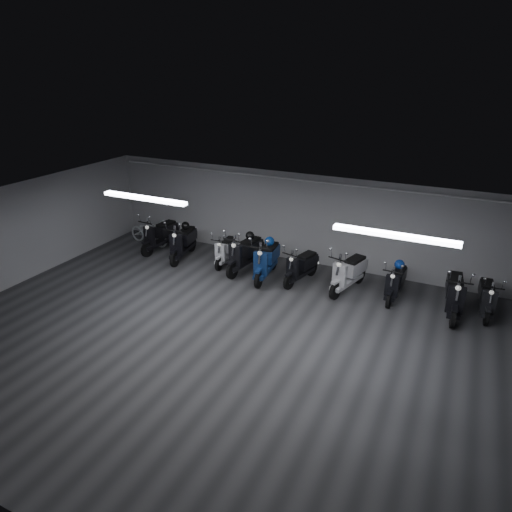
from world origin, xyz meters
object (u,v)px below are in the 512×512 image
at_px(scooter_6, 349,267).
at_px(scooter_8, 455,288).
at_px(scooter_4, 266,255).
at_px(helmet_1, 399,264).
at_px(scooter_0, 160,230).
at_px(scooter_1, 183,237).
at_px(scooter_5, 301,262).
at_px(bicycle, 148,230).
at_px(helmet_3, 250,236).
at_px(helmet_2, 270,241).
at_px(helmet_0, 185,226).
at_px(scooter_3, 245,248).
at_px(scooter_7, 396,277).
at_px(scooter_2, 226,246).
at_px(scooter_9, 488,292).

xyz_separation_m(scooter_6, scooter_8, (2.68, -0.12, 0.02)).
relative_size(scooter_4, helmet_1, 7.57).
relative_size(scooter_0, scooter_1, 0.99).
height_order(scooter_5, bicycle, scooter_5).
distance_m(scooter_8, helmet_3, 5.80).
xyz_separation_m(scooter_5, helmet_2, (-1.03, 0.09, 0.41)).
relative_size(scooter_5, helmet_3, 6.44).
xyz_separation_m(scooter_4, helmet_2, (-0.03, 0.27, 0.31)).
bearing_deg(helmet_1, scooter_5, -171.81).
height_order(scooter_5, scooter_8, scooter_8).
distance_m(scooter_5, scooter_8, 4.03).
bearing_deg(scooter_0, helmet_2, 3.89).
height_order(scooter_0, helmet_2, scooter_0).
distance_m(scooter_6, helmet_0, 5.40).
height_order(scooter_3, scooter_4, scooter_3).
height_order(scooter_6, helmet_1, scooter_6).
relative_size(scooter_7, scooter_8, 0.86).
distance_m(scooter_5, helmet_2, 1.11).
bearing_deg(scooter_2, scooter_4, -19.13).
height_order(scooter_3, bicycle, scooter_3).
bearing_deg(helmet_3, helmet_0, -179.20).
bearing_deg(scooter_6, scooter_7, 19.54).
relative_size(scooter_0, scooter_8, 0.98).
distance_m(scooter_5, helmet_1, 2.65).
height_order(bicycle, helmet_3, helmet_3).
bearing_deg(scooter_3, scooter_7, 8.92).
bearing_deg(scooter_7, scooter_4, -171.63).
height_order(scooter_0, scooter_7, scooter_0).
bearing_deg(helmet_3, scooter_5, -9.14).
bearing_deg(scooter_7, scooter_1, -175.36).
relative_size(scooter_6, helmet_0, 7.25).
bearing_deg(helmet_0, helmet_2, -2.97).
bearing_deg(scooter_2, helmet_2, -9.47).
bearing_deg(helmet_2, scooter_8, -1.83).
bearing_deg(scooter_9, scooter_6, 179.27).
bearing_deg(scooter_8, bicycle, 171.44).
relative_size(scooter_1, scooter_2, 1.22).
relative_size(scooter_3, helmet_3, 7.44).
bearing_deg(helmet_3, scooter_9, -0.01).
xyz_separation_m(scooter_1, helmet_1, (6.60, 0.39, 0.18)).
height_order(scooter_3, helmet_0, scooter_3).
distance_m(scooter_7, helmet_1, 0.36).
bearing_deg(scooter_5, bicycle, -170.97).
distance_m(scooter_8, scooter_9, 0.82).
bearing_deg(scooter_5, helmet_2, -171.09).
bearing_deg(scooter_7, scooter_8, -5.01).
xyz_separation_m(scooter_5, helmet_1, (2.61, 0.37, 0.27)).
bearing_deg(scooter_4, scooter_3, 160.85).
xyz_separation_m(scooter_1, scooter_5, (3.99, 0.02, -0.09)).
relative_size(scooter_4, helmet_3, 7.44).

